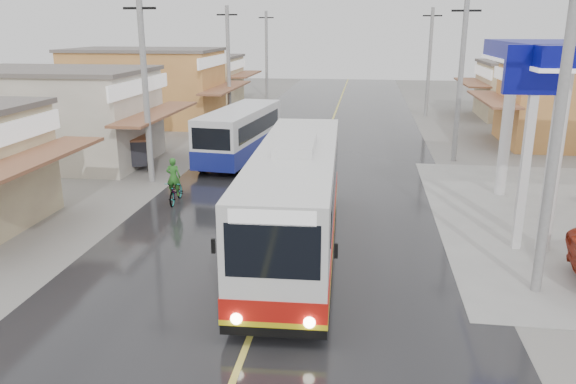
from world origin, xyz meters
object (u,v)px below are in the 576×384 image
at_px(coach_bus, 296,199).
at_px(cyclist, 175,188).
at_px(second_bus, 240,133).
at_px(tricycle_near, 137,150).

xyz_separation_m(coach_bus, cyclist, (-5.28, 4.20, -1.08)).
relative_size(coach_bus, cyclist, 6.07).
relative_size(second_bus, cyclist, 4.41).
height_order(coach_bus, cyclist, coach_bus).
bearing_deg(tricycle_near, coach_bus, -64.79).
height_order(coach_bus, second_bus, coach_bus).
xyz_separation_m(second_bus, cyclist, (-0.96, -7.46, -0.82)).
distance_m(coach_bus, cyclist, 6.83).
relative_size(coach_bus, tricycle_near, 5.22).
bearing_deg(cyclist, tricycle_near, 121.01).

